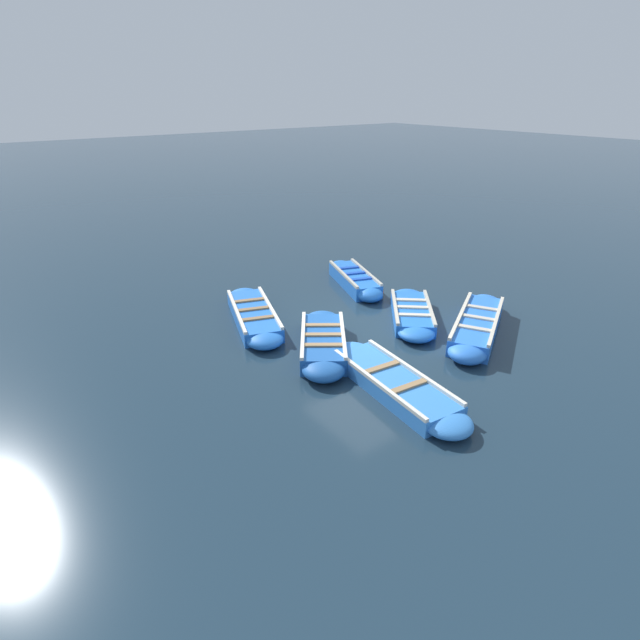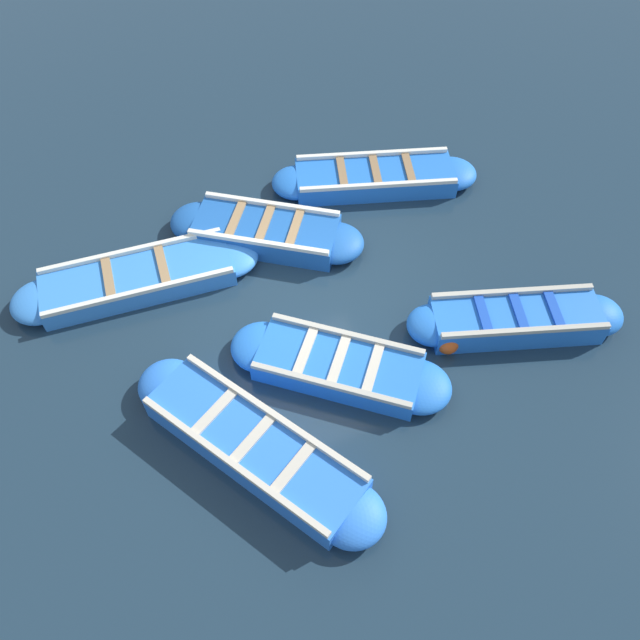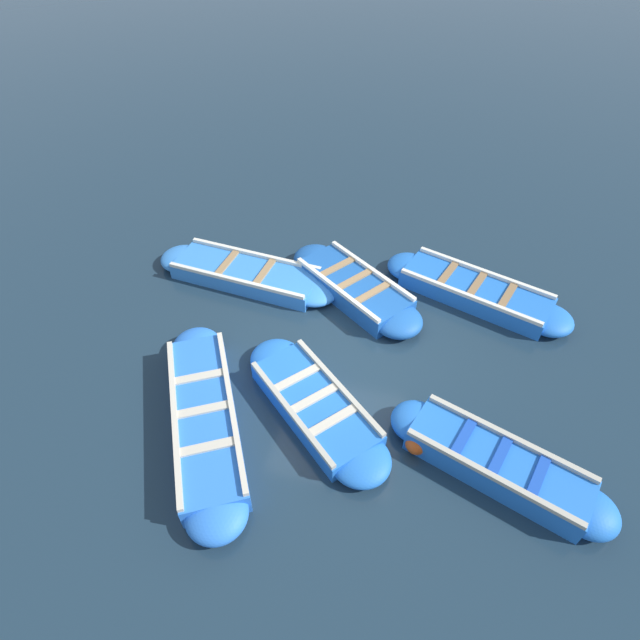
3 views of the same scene
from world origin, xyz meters
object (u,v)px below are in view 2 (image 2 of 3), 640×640
(boat_outer_left, at_px, (254,446))
(buoy_orange_near, at_px, (335,518))
(boat_tucked, at_px, (375,178))
(boat_drifting, at_px, (138,278))
(boat_end_of_row, at_px, (515,320))
(boat_mid_row, at_px, (339,366))
(buoy_yellow_far, at_px, (448,343))
(boat_alongside, at_px, (266,232))

(boat_outer_left, relative_size, buoy_orange_near, 12.82)
(boat_tucked, bearing_deg, boat_drifting, 7.35)
(boat_end_of_row, xyz_separation_m, boat_tucked, (0.41, -3.75, -0.03))
(boat_drifting, xyz_separation_m, boat_mid_row, (-2.18, 2.80, 0.00))
(boat_drifting, relative_size, boat_mid_row, 1.32)
(boat_tucked, height_order, buoy_yellow_far, boat_tucked)
(boat_end_of_row, bearing_deg, boat_outer_left, 4.08)
(boat_tucked, bearing_deg, buoy_yellow_far, 79.01)
(boat_outer_left, bearing_deg, boat_tucked, -133.62)
(boat_outer_left, xyz_separation_m, buoy_yellow_far, (-3.15, -0.38, -0.04))
(boat_outer_left, height_order, buoy_yellow_far, boat_outer_left)
(boat_tucked, height_order, boat_outer_left, boat_outer_left)
(boat_outer_left, bearing_deg, buoy_yellow_far, -173.16)
(boat_drifting, height_order, boat_tucked, boat_tucked)
(boat_drifting, distance_m, buoy_yellow_far, 4.90)
(boat_mid_row, relative_size, boat_tucked, 0.79)
(boat_mid_row, bearing_deg, buoy_orange_near, 63.51)
(boat_drifting, xyz_separation_m, buoy_yellow_far, (-3.79, 3.09, 0.01))
(boat_end_of_row, distance_m, boat_outer_left, 4.28)
(boat_end_of_row, relative_size, boat_drifting, 0.84)
(boat_drifting, relative_size, boat_outer_left, 1.03)
(boat_end_of_row, xyz_separation_m, buoy_yellow_far, (1.12, -0.07, -0.03))
(buoy_yellow_far, bearing_deg, boat_alongside, -63.49)
(boat_end_of_row, relative_size, buoy_yellow_far, 9.90)
(boat_outer_left, bearing_deg, boat_mid_row, -156.20)
(boat_end_of_row, relative_size, boat_alongside, 1.03)
(boat_tucked, xyz_separation_m, buoy_orange_near, (3.30, 5.32, -0.03))
(boat_alongside, relative_size, buoy_yellow_far, 9.57)
(boat_alongside, height_order, boat_tucked, boat_alongside)
(buoy_orange_near, bearing_deg, boat_outer_left, -66.08)
(boat_alongside, relative_size, buoy_orange_near, 10.72)
(boat_mid_row, height_order, boat_tucked, boat_tucked)
(boat_drifting, distance_m, buoy_orange_near, 4.89)
(boat_outer_left, bearing_deg, buoy_orange_near, 113.92)
(boat_outer_left, distance_m, buoy_orange_near, 1.39)
(boat_outer_left, distance_m, buoy_yellow_far, 3.17)
(boat_drifting, height_order, buoy_orange_near, boat_drifting)
(boat_alongside, relative_size, boat_tucked, 0.84)
(boat_end_of_row, height_order, buoy_yellow_far, boat_end_of_row)
(buoy_orange_near, bearing_deg, boat_drifting, -75.71)
(boat_drifting, bearing_deg, boat_outer_left, 100.52)
(boat_alongside, bearing_deg, boat_mid_row, 89.48)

